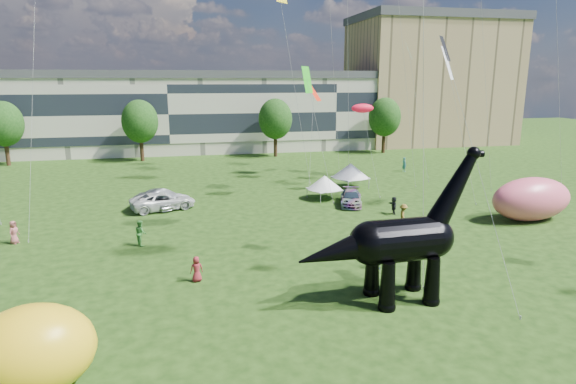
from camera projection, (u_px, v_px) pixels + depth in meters
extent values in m
plane|color=#16330C|center=(322.00, 330.00, 23.10)|extent=(220.00, 220.00, 0.00)
cube|color=beige|center=(169.00, 115.00, 79.00)|extent=(78.00, 11.00, 12.00)
cube|color=tan|center=(429.00, 83.00, 90.75)|extent=(28.00, 18.00, 22.00)
cylinder|color=#382314|center=(7.00, 154.00, 66.85)|extent=(0.56, 0.56, 3.20)
ellipsoid|color=#14380F|center=(3.00, 120.00, 65.76)|extent=(5.20, 5.20, 6.24)
cylinder|color=#382314|center=(142.00, 150.00, 70.61)|extent=(0.56, 0.56, 3.20)
ellipsoid|color=#14380F|center=(140.00, 118.00, 69.53)|extent=(5.20, 5.20, 6.24)
cylinder|color=#382314|center=(275.00, 146.00, 74.79)|extent=(0.56, 0.56, 3.20)
ellipsoid|color=#14380F|center=(275.00, 116.00, 73.71)|extent=(5.20, 5.20, 6.24)
cylinder|color=#382314|center=(383.00, 143.00, 78.56)|extent=(0.56, 0.56, 3.20)
ellipsoid|color=#14380F|center=(385.00, 114.00, 77.48)|extent=(5.20, 5.20, 6.24)
cone|color=black|center=(388.00, 286.00, 24.93)|extent=(0.94, 0.94, 2.61)
sphere|color=black|center=(387.00, 306.00, 25.20)|extent=(0.96, 0.96, 0.96)
cone|color=black|center=(372.00, 272.00, 26.73)|extent=(0.94, 0.94, 2.61)
sphere|color=black|center=(371.00, 291.00, 27.00)|extent=(0.96, 0.96, 0.96)
cone|color=black|center=(432.00, 281.00, 25.60)|extent=(0.94, 0.94, 2.61)
sphere|color=black|center=(431.00, 301.00, 25.87)|extent=(0.96, 0.96, 0.96)
cone|color=black|center=(414.00, 267.00, 27.40)|extent=(0.94, 0.94, 2.61)
sphere|color=black|center=(413.00, 286.00, 27.66)|extent=(0.96, 0.96, 0.96)
cylinder|color=black|center=(402.00, 240.00, 25.67)|extent=(3.77, 2.53, 2.35)
sphere|color=black|center=(371.00, 243.00, 25.20)|extent=(2.35, 2.35, 2.35)
sphere|color=black|center=(433.00, 237.00, 26.13)|extent=(2.26, 2.26, 2.26)
cone|color=black|center=(453.00, 191.00, 25.83)|extent=(3.34, 1.47, 4.61)
sphere|color=black|center=(474.00, 153.00, 25.64)|extent=(0.73, 0.73, 0.73)
cylinder|color=black|center=(478.00, 154.00, 25.72)|extent=(0.63, 0.41, 0.38)
cone|color=black|center=(338.00, 251.00, 24.81)|extent=(4.69, 2.05, 2.56)
imported|color=silver|center=(157.00, 201.00, 44.72)|extent=(3.95, 4.60, 1.49)
imported|color=gray|center=(162.00, 199.00, 45.09)|extent=(5.30, 3.07, 1.65)
imported|color=silver|center=(163.00, 201.00, 44.35)|extent=(6.40, 4.29, 1.63)
imported|color=#595960|center=(351.00, 198.00, 45.97)|extent=(3.38, 5.16, 1.39)
cube|color=white|center=(324.00, 189.00, 48.27)|extent=(3.38, 3.38, 0.11)
cone|color=white|center=(325.00, 182.00, 48.10)|extent=(4.28, 4.28, 1.36)
cylinder|color=#999999|center=(321.00, 198.00, 46.71)|extent=(0.05, 0.05, 1.00)
cylinder|color=#999999|center=(342.00, 195.00, 47.90)|extent=(0.05, 0.05, 1.00)
cylinder|color=#999999|center=(307.00, 193.00, 48.86)|extent=(0.05, 0.05, 1.00)
cylinder|color=#999999|center=(328.00, 190.00, 50.06)|extent=(0.05, 0.05, 1.00)
cube|color=white|center=(350.00, 178.00, 53.19)|extent=(3.99, 3.99, 0.13)
cone|color=white|center=(350.00, 170.00, 52.99)|extent=(5.06, 5.06, 1.56)
cylinder|color=#999999|center=(348.00, 187.00, 51.36)|extent=(0.06, 0.06, 1.15)
cylinder|color=#999999|center=(369.00, 184.00, 52.86)|extent=(0.06, 0.06, 1.15)
cylinder|color=#999999|center=(332.00, 182.00, 53.77)|extent=(0.06, 0.06, 1.15)
cylinder|color=#999999|center=(352.00, 179.00, 55.27)|extent=(0.06, 0.06, 1.15)
ellipsoid|color=#FF637F|center=(531.00, 199.00, 40.75)|extent=(7.72, 4.30, 3.72)
ellipsoid|color=yellow|center=(33.00, 350.00, 18.19)|extent=(5.05, 4.15, 3.53)
imported|color=black|center=(394.00, 205.00, 42.82)|extent=(0.59, 1.52, 1.60)
imported|color=#A75653|center=(14.00, 232.00, 35.11)|extent=(0.82, 0.99, 1.73)
imported|color=#429039|center=(141.00, 233.00, 34.75)|extent=(0.98, 1.10, 1.88)
imported|color=teal|center=(404.00, 164.00, 62.68)|extent=(0.61, 0.77, 1.86)
imported|color=navy|center=(382.00, 256.00, 30.48)|extent=(0.63, 0.45, 1.64)
imported|color=maroon|center=(197.00, 269.00, 28.53)|extent=(0.84, 0.62, 1.56)
imported|color=brown|center=(403.00, 215.00, 39.21)|extent=(1.07, 1.38, 1.88)
plane|color=red|center=(314.00, 92.00, 56.75)|extent=(2.49, 2.82, 2.03)
plane|color=silver|center=(448.00, 63.00, 46.07)|extent=(2.89, 3.29, 3.08)
plane|color=green|center=(307.00, 80.00, 47.59)|extent=(1.98, 2.42, 2.60)
plane|color=#0DB5CF|center=(409.00, 51.00, 54.62)|extent=(1.72, 2.21, 1.84)
ellipsoid|color=red|center=(363.00, 108.00, 50.58)|extent=(2.54, 2.43, 0.95)
plane|color=black|center=(445.00, 48.00, 27.08)|extent=(1.38, 1.47, 1.38)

